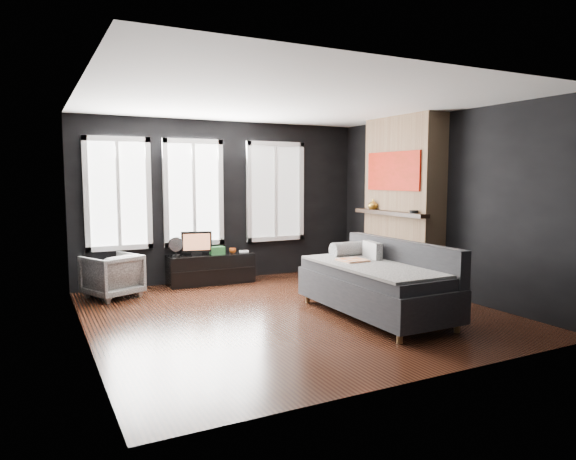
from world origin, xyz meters
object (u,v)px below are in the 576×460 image
armchair (112,274)px  mug (233,250)px  monitor (197,242)px  book (239,246)px  media_console (211,269)px  sofa (375,279)px  mantel_vase (373,204)px

armchair → mug: size_ratio=6.23×
armchair → monitor: 1.44m
mug → armchair: bearing=-173.3°
mug → book: book is taller
media_console → monitor: 0.52m
book → mug: bearing=-150.8°
media_console → monitor: size_ratio=2.83×
monitor → media_console: bearing=12.1°
sofa → armchair: size_ratio=3.15×
media_console → mantel_vase: 2.88m
media_console → armchair: bearing=-168.0°
sofa → monitor: size_ratio=4.44×
mug → mantel_vase: size_ratio=0.67×
sofa → mug: (-0.85, 2.80, 0.07)m
sofa → mug: 2.93m
armchair → media_console: armchair is taller
armchair → monitor: bearing=167.0°
media_console → monitor: bearing=-176.8°
armchair → mug: (1.97, 0.23, 0.19)m
mantel_vase → book: bearing=147.3°
mug → mantel_vase: bearing=-29.1°
armchair → book: bearing=163.6°
monitor → mug: monitor is taller
monitor → book: monitor is taller
mantel_vase → armchair: bearing=167.3°
media_console → book: bearing=4.3°
armchair → media_console: size_ratio=0.50×
monitor → mug: (0.60, -0.05, -0.17)m
sofa → book: 2.97m
book → armchair: bearing=-171.6°
book → mantel_vase: size_ratio=1.32×
armchair → mug: armchair is taller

